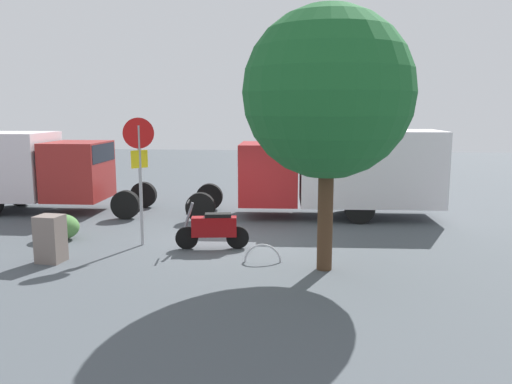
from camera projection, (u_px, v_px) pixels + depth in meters
name	position (u px, v px, depth m)	size (l,w,h in m)	color
ground_plane	(241.00, 243.00, 13.32)	(60.00, 60.00, 0.00)	#474D53
box_truck_near	(338.00, 169.00, 16.27)	(7.95, 2.62, 2.76)	black
box_truck_far	(21.00, 167.00, 17.22)	(7.40, 2.41, 2.65)	black
motorcycle	(214.00, 228.00, 12.67)	(1.80, 0.61, 1.20)	black
stop_sign	(140.00, 161.00, 12.76)	(0.71, 0.33, 3.21)	#9E9EA3
street_tree	(328.00, 93.00, 10.53)	(3.54, 3.54, 5.52)	#47301E
utility_cabinet	(50.00, 239.00, 11.59)	(0.55, 0.50, 1.07)	slate
bike_rack_hoop	(263.00, 262.00, 11.64)	(0.85, 0.85, 0.05)	#B7B7BC
shrub_near_sign	(60.00, 227.00, 13.61)	(1.00, 0.82, 0.68)	#4A7E3E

